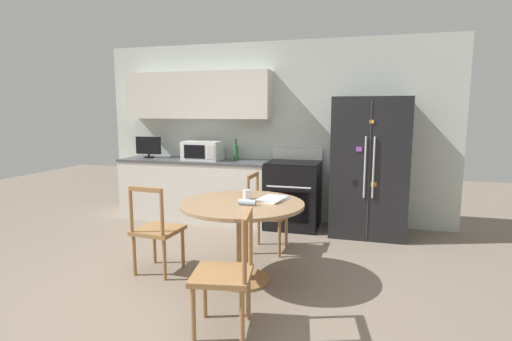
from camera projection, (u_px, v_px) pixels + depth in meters
The scene contains 15 objects.
ground_plane at pixel (201, 293), 3.57m from camera, with size 14.00×14.00×0.00m, color gray.
back_wall at pixel (251, 122), 5.90m from camera, with size 5.20×0.44×2.60m.
kitchen_counter at pixel (196, 189), 5.98m from camera, with size 2.25×0.64×0.90m.
refrigerator at pixel (369, 167), 5.17m from camera, with size 0.95×0.74×1.79m.
oven_range at pixel (293, 194), 5.55m from camera, with size 0.71×0.68×1.08m.
microwave at pixel (203, 151), 5.83m from camera, with size 0.55×0.36×0.28m.
countertop_tv at pixel (148, 146), 6.11m from camera, with size 0.40×0.16×0.32m.
counter_bottle at pixel (236, 152), 5.82m from camera, with size 0.07×0.07×0.30m.
dining_table at pixel (242, 219), 3.74m from camera, with size 1.16×1.16×0.77m.
dining_chair_near at pixel (226, 275), 2.89m from camera, with size 0.49×0.49×0.90m.
dining_chair_far at pixel (266, 214), 4.60m from camera, with size 0.43×0.43×0.90m.
dining_chair_left at pixel (157, 230), 3.97m from camera, with size 0.45×0.45×0.90m.
candle_glass at pixel (247, 195), 3.86m from camera, with size 0.08×0.08×0.09m.
folded_napkin at pixel (247, 202), 3.60m from camera, with size 0.16×0.06×0.05m.
mail_stack at pixel (272, 199), 3.81m from camera, with size 0.31×0.36×0.02m.
Camera 1 is at (1.40, -3.11, 1.61)m, focal length 28.00 mm.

